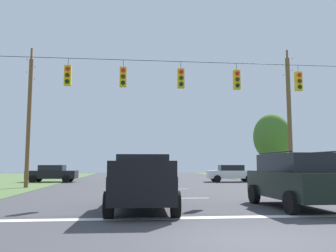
{
  "coord_description": "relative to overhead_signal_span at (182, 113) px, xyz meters",
  "views": [
    {
      "loc": [
        -2.42,
        -7.48,
        1.61
      ],
      "look_at": [
        -0.48,
        11.17,
        3.64
      ],
      "focal_mm": 37.48,
      "sensor_mm": 36.0,
      "label": 1
    }
  ],
  "objects": [
    {
      "name": "tree_roadside_right",
      "position": [
        12.09,
        18.43,
        0.32
      ],
      "size": [
        3.83,
        3.83,
        6.82
      ],
      "color": "brown",
      "rests_on": "ground"
    },
    {
      "name": "distant_car_oncoming",
      "position": [
        -9.41,
        15.93,
        -3.26
      ],
      "size": [
        4.37,
        2.16,
        1.52
      ],
      "color": "black",
      "rests_on": "ground"
    },
    {
      "name": "lane_dash_4",
      "position": [
        0.03,
        28.11,
        -4.04
      ],
      "size": [
        2.5,
        0.15,
        0.01
      ],
      "primitive_type": "cube",
      "rotation": [
        0.0,
        0.0,
        1.57
      ],
      "color": "white",
      "rests_on": "ground"
    },
    {
      "name": "suv_black",
      "position": [
        3.65,
        -3.94,
        -2.99
      ],
      "size": [
        2.28,
        4.84,
        2.05
      ],
      "color": "black",
      "rests_on": "ground"
    },
    {
      "name": "pickup_truck",
      "position": [
        -1.99,
        -3.82,
        -3.08
      ],
      "size": [
        2.44,
        5.47,
        1.95
      ],
      "color": "black",
      "rests_on": "ground"
    },
    {
      "name": "utility_pole_near_left",
      "position": [
        -9.46,
        8.33,
        0.76
      ],
      "size": [
        0.28,
        2.0,
        9.72
      ],
      "color": "brown",
      "rests_on": "ground"
    },
    {
      "name": "lane_dash_2",
      "position": [
        0.03,
        14.06,
        -4.04
      ],
      "size": [
        2.5,
        0.15,
        0.01
      ],
      "primitive_type": "cube",
      "rotation": [
        0.0,
        0.0,
        1.57
      ],
      "color": "white",
      "rests_on": "ground"
    },
    {
      "name": "lane_dash_3",
      "position": [
        0.03,
        20.66,
        -4.04
      ],
      "size": [
        2.5,
        0.15,
        0.01
      ],
      "primitive_type": "cube",
      "rotation": [
        0.0,
        0.0,
        1.57
      ],
      "color": "white",
      "rests_on": "ground"
    },
    {
      "name": "utility_pole_mid_right",
      "position": [
        9.93,
        9.71,
        1.19
      ],
      "size": [
        0.34,
        1.82,
        10.71
      ],
      "color": "brown",
      "rests_on": "ground"
    },
    {
      "name": "stop_bar_stripe",
      "position": [
        0.03,
        -5.85,
        -4.04
      ],
      "size": [
        15.77,
        0.45,
        0.01
      ],
      "primitive_type": "cube",
      "color": "white",
      "rests_on": "ground"
    },
    {
      "name": "lane_dash_0",
      "position": [
        0.03,
        0.15,
        -4.04
      ],
      "size": [
        2.5,
        0.15,
        0.01
      ],
      "primitive_type": "cube",
      "rotation": [
        0.0,
        0.0,
        1.57
      ],
      "color": "white",
      "rests_on": "ground"
    },
    {
      "name": "lane_dash_1",
      "position": [
        0.03,
        6.29,
        -4.04
      ],
      "size": [
        2.5,
        0.15,
        0.01
      ],
      "primitive_type": "cube",
      "rotation": [
        0.0,
        0.0,
        1.57
      ],
      "color": "white",
      "rests_on": "ground"
    },
    {
      "name": "distant_car_crossing_white",
      "position": [
        6.62,
        14.85,
        -3.26
      ],
      "size": [
        4.41,
        2.24,
        1.52
      ],
      "color": "silver",
      "rests_on": "ground"
    },
    {
      "name": "overhead_signal_span",
      "position": [
        0.0,
        0.0,
        0.0
      ],
      "size": [
        19.08,
        0.31,
        7.01
      ],
      "color": "brown",
      "rests_on": "ground"
    },
    {
      "name": "ground_plane",
      "position": [
        0.03,
        -8.97,
        -4.05
      ],
      "size": [
        120.0,
        120.0,
        0.0
      ],
      "primitive_type": "plane",
      "color": "#3D3D42"
    }
  ]
}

